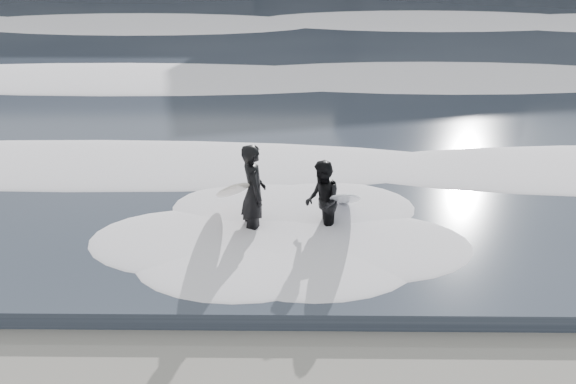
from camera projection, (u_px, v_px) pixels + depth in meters
The scene contains 6 objects.
sea at pixel (303, 10), 34.65m from camera, with size 90.00×52.00×0.30m, color #2E3643.
foam_near at pixel (309, 161), 16.34m from camera, with size 60.00×3.20×0.20m, color white.
foam_mid at pixel (306, 77), 22.71m from camera, with size 60.00×4.00×0.24m, color white.
foam_far at pixel (303, 20), 30.89m from camera, with size 60.00×4.80×0.30m, color white.
surfer_left at pixel (251, 193), 13.35m from camera, with size 1.23×1.81×1.94m.
surfer_right at pixel (326, 201), 13.43m from camera, with size 1.09×1.98×1.59m.
Camera 1 is at (-0.31, -6.17, 6.52)m, focal length 45.00 mm.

